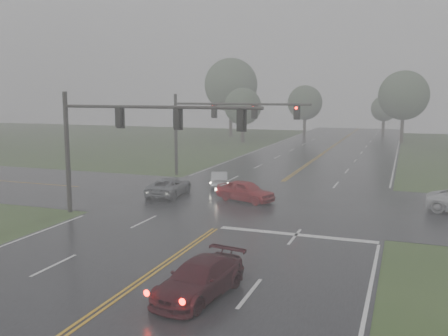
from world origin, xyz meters
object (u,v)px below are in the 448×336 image
at_px(sedan_silver, 220,186).
at_px(car_grey, 169,196).
at_px(sedan_maroon, 199,297).
at_px(signal_gantry_far, 215,119).
at_px(sedan_red, 245,201).
at_px(signal_gantry_near, 121,130).

bearing_deg(sedan_silver, car_grey, 45.18).
xyz_separation_m(sedan_maroon, signal_gantry_far, (-9.17, 25.26, 5.22)).
height_order(sedan_maroon, signal_gantry_far, signal_gantry_far).
distance_m(sedan_red, sedan_silver, 5.94).
xyz_separation_m(sedan_maroon, car_grey, (-9.35, 16.34, 0.00)).
distance_m(sedan_silver, car_grey, 5.19).
bearing_deg(sedan_red, signal_gantry_near, 158.85).
distance_m(sedan_maroon, signal_gantry_far, 27.37).
xyz_separation_m(signal_gantry_near, signal_gantry_far, (-0.06, 15.72, -0.11)).
xyz_separation_m(sedan_red, car_grey, (-5.92, -0.05, 0.00)).
bearing_deg(signal_gantry_near, sedan_maroon, -46.32).
distance_m(sedan_red, signal_gantry_near, 10.37).
distance_m(car_grey, signal_gantry_near, 8.64).
height_order(car_grey, signal_gantry_far, signal_gantry_far).
relative_size(sedan_red, signal_gantry_far, 0.34).
xyz_separation_m(sedan_maroon, signal_gantry_near, (-9.11, 9.54, 5.33)).
bearing_deg(signal_gantry_far, sedan_maroon, -70.04).
distance_m(sedan_maroon, sedan_red, 16.74).
relative_size(sedan_maroon, car_grey, 0.97).
height_order(sedan_maroon, sedan_silver, sedan_maroon).
xyz_separation_m(sedan_silver, signal_gantry_near, (-1.98, -11.49, 5.33)).
relative_size(sedan_maroon, sedan_silver, 1.26).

